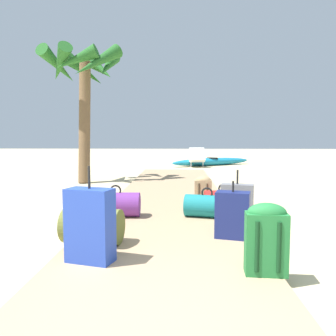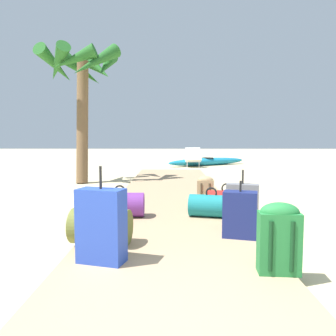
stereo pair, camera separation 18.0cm
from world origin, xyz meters
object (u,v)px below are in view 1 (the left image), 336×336
Objects in this scene: duffel_bag_teal at (207,206)px; backpack_green at (266,237)px; suitcase_grey at (237,205)px; kayak at (212,162)px; duffel_bag_red at (223,200)px; suitcase_blue at (90,225)px; duffel_bag_purple at (116,204)px; duffel_bag_olive at (92,226)px; suitcase_navy at (233,215)px; backpack_tan at (203,190)px; lounge_chair at (196,159)px; palm_tree_far_left at (84,77)px.

backpack_green is (0.32, -2.05, 0.15)m from duffel_bag_teal.
suitcase_grey is 0.20× the size of kayak.
suitcase_grey is at bearing -86.21° from duffel_bag_red.
suitcase_blue is 0.24× the size of kayak.
backpack_green is 0.86× the size of duffel_bag_purple.
backpack_green reaches higher than kayak.
backpack_green reaches higher than duffel_bag_purple.
duffel_bag_red is at bearing -94.39° from kayak.
duffel_bag_olive reaches higher than duffel_bag_teal.
suitcase_blue is at bearing -100.68° from kayak.
suitcase_navy is at bearing -78.34° from duffel_bag_teal.
duffel_bag_teal is at bearing -90.62° from backpack_tan.
suitcase_grey reaches higher than duffel_bag_red.
suitcase_navy is 0.95× the size of duffel_bag_teal.
duffel_bag_purple is 0.44× the size of lounge_chair.
backpack_green is at bearing -9.10° from suitcase_blue.
duffel_bag_red is at bearing 93.79° from suitcase_grey.
backpack_tan is at bearing 104.40° from suitcase_grey.
backpack_tan reaches higher than duffel_bag_red.
backpack_green is at bearing -89.32° from duffel_bag_red.
duffel_bag_olive reaches higher than backpack_tan.
suitcase_navy is 1.81m from duffel_bag_purple.
backpack_tan is at bearing 58.48° from duffel_bag_olive.
duffel_bag_olive is 0.76× the size of suitcase_blue.
kayak is (2.22, 11.80, -0.25)m from suitcase_blue.
lounge_chair is at bearing 89.51° from suitcase_navy.
suitcase_blue reaches higher than suitcase_navy.
suitcase_navy is 1.03m from duffel_bag_teal.
duffel_bag_red is 0.38× the size of lounge_chair.
duffel_bag_olive is at bearing -90.91° from duffel_bag_purple.
duffel_bag_red is at bearing -90.02° from lounge_chair.
duffel_bag_red is at bearing 90.68° from backpack_green.
duffel_bag_teal is 0.56m from duffel_bag_red.
suitcase_grey is 1.71m from duffel_bag_purple.
backpack_tan is 5.09m from palm_tree_far_left.
suitcase_grey reaches higher than suitcase_navy.
kayak is at bearing 84.16° from duffel_bag_teal.
kayak is (3.92, 5.70, -2.61)m from palm_tree_far_left.
suitcase_navy is 1.09× the size of duffel_bag_red.
duffel_bag_teal is 1.41× the size of backpack_tan.
duffel_bag_olive is 0.57m from suitcase_blue.
palm_tree_far_left is at bearing -121.95° from lounge_chair.
duffel_bag_teal is at bearing 56.31° from suitcase_blue.
palm_tree_far_left is (-1.58, 5.55, 2.51)m from duffel_bag_olive.
duffel_bag_olive is 11.50m from kayak.
suitcase_grey is 1.38m from backpack_tan.
duffel_bag_teal is 1.02× the size of duffel_bag_olive.
duffel_bag_red is at bearing -56.70° from backpack_tan.
backpack_green is at bearing -83.71° from suitcase_navy.
duffel_bag_olive is at bearing -121.52° from backpack_tan.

